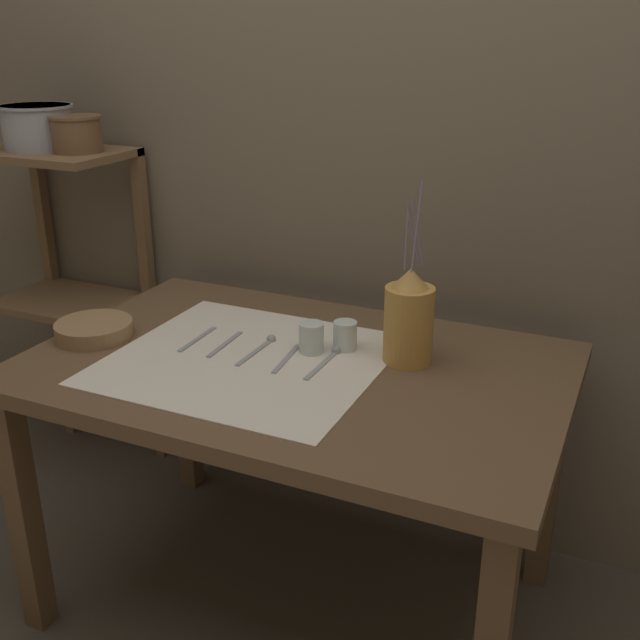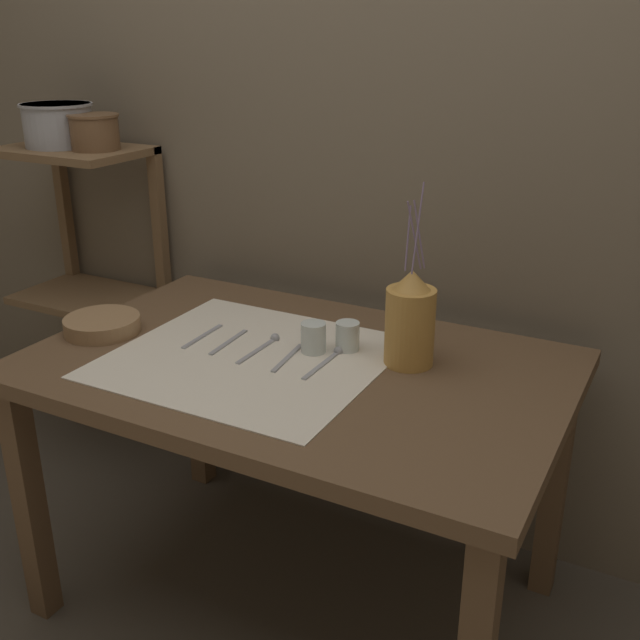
{
  "view_description": "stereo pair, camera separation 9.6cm",
  "coord_description": "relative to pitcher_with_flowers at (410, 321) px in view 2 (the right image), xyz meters",
  "views": [
    {
      "loc": [
        0.73,
        -1.46,
        1.48
      ],
      "look_at": [
        0.07,
        0.0,
        0.84
      ],
      "focal_mm": 42.0,
      "sensor_mm": 36.0,
      "label": 1
    },
    {
      "loc": [
        0.82,
        -1.42,
        1.48
      ],
      "look_at": [
        0.07,
        0.0,
        0.84
      ],
      "focal_mm": 42.0,
      "sensor_mm": 36.0,
      "label": 2
    }
  ],
  "objects": [
    {
      "name": "spoon_inner",
      "position": [
        -0.17,
        -0.06,
        -0.1
      ],
      "size": [
        0.02,
        0.18,
        0.02
      ],
      "color": "#939399",
      "rests_on": "wooden_table"
    },
    {
      "name": "fork_inner",
      "position": [
        -0.27,
        -0.12,
        -0.1
      ],
      "size": [
        0.03,
        0.17,
        0.0
      ],
      "color": "#939399",
      "rests_on": "wooden_table"
    },
    {
      "name": "stone_wall_back",
      "position": [
        -0.24,
        0.41,
        0.37
      ],
      "size": [
        7.0,
        0.06,
        2.4
      ],
      "color": "#6B5E4C",
      "rests_on": "ground_plane"
    },
    {
      "name": "pitcher_with_flowers",
      "position": [
        0.0,
        0.0,
        0.0
      ],
      "size": [
        0.12,
        0.12,
        0.44
      ],
      "color": "#B7843D",
      "rests_on": "wooden_table"
    },
    {
      "name": "knife_center",
      "position": [
        -0.53,
        -0.1,
        -0.1
      ],
      "size": [
        0.02,
        0.17,
        0.0
      ],
      "color": "#939399",
      "rests_on": "wooden_table"
    },
    {
      "name": "metal_pot_small",
      "position": [
        -1.13,
        0.2,
        0.35
      ],
      "size": [
        0.15,
        0.15,
        0.11
      ],
      "color": "brown",
      "rests_on": "wooden_shelf_unit"
    },
    {
      "name": "wooden_shelf_unit",
      "position": [
        -1.23,
        0.24,
        -0.06
      ],
      "size": [
        0.46,
        0.32,
        1.11
      ],
      "color": "brown",
      "rests_on": "ground_plane"
    },
    {
      "name": "metal_pot_large",
      "position": [
        -1.28,
        0.2,
        0.36
      ],
      "size": [
        0.22,
        0.22,
        0.13
      ],
      "color": "#939399",
      "rests_on": "wooden_shelf_unit"
    },
    {
      "name": "wooden_table",
      "position": [
        -0.24,
        -0.12,
        -0.2
      ],
      "size": [
        1.28,
        0.83,
        0.72
      ],
      "color": "brown",
      "rests_on": "ground_plane"
    },
    {
      "name": "spoon_outer",
      "position": [
        -0.35,
        -0.06,
        -0.1
      ],
      "size": [
        0.02,
        0.18,
        0.02
      ],
      "color": "#939399",
      "rests_on": "wooden_table"
    },
    {
      "name": "glass_tumbler_near",
      "position": [
        -0.23,
        -0.05,
        -0.07
      ],
      "size": [
        0.06,
        0.06,
        0.08
      ],
      "color": "silver",
      "rests_on": "wooden_table"
    },
    {
      "name": "wooden_bowl",
      "position": [
        -0.79,
        -0.19,
        -0.09
      ],
      "size": [
        0.2,
        0.2,
        0.04
      ],
      "color": "#8E6B47",
      "rests_on": "wooden_table"
    },
    {
      "name": "ground_plane",
      "position": [
        -0.24,
        -0.12,
        -0.83
      ],
      "size": [
        12.0,
        12.0,
        0.0
      ],
      "primitive_type": "plane",
      "color": "#473F35"
    },
    {
      "name": "fork_outer",
      "position": [
        -0.45,
        -0.1,
        -0.1
      ],
      "size": [
        0.02,
        0.17,
        0.0
      ],
      "color": "#939399",
      "rests_on": "wooden_table"
    },
    {
      "name": "linen_cloth",
      "position": [
        -0.35,
        -0.15,
        -0.11
      ],
      "size": [
        0.64,
        0.6,
        0.0
      ],
      "color": "beige",
      "rests_on": "wooden_table"
    },
    {
      "name": "glass_tumbler_far",
      "position": [
        -0.16,
        0.0,
        -0.07
      ],
      "size": [
        0.06,
        0.06,
        0.07
      ],
      "color": "silver",
      "rests_on": "wooden_table"
    }
  ]
}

